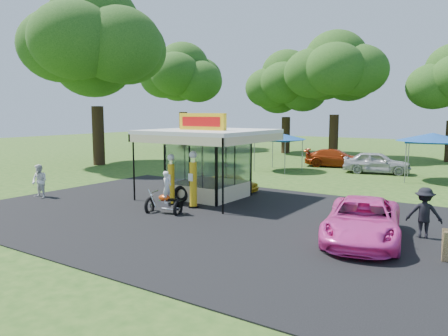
{
  "coord_description": "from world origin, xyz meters",
  "views": [
    {
      "loc": [
        10.43,
        -12.23,
        4.23
      ],
      "look_at": [
        -0.43,
        4.0,
        1.72
      ],
      "focal_mm": 35.0,
      "sensor_mm": 36.0,
      "label": 1
    }
  ],
  "objects_px": {
    "pink_sedan": "(363,220)",
    "spectator_east_a": "(424,213)",
    "tent_east": "(433,137)",
    "spectator_west": "(40,181)",
    "tent_west": "(279,136)",
    "gas_pump_left": "(171,181)",
    "gas_station_kiosk": "(209,162)",
    "bg_car_c": "(377,163)",
    "gas_pump_right": "(193,181)",
    "bg_car_b": "(336,158)",
    "motorcycle": "(166,197)",
    "kiosk_car": "(233,183)"
  },
  "relations": [
    {
      "from": "gas_pump_left",
      "to": "kiosk_car",
      "type": "height_order",
      "value": "gas_pump_left"
    },
    {
      "from": "gas_pump_right",
      "to": "pink_sedan",
      "type": "distance_m",
      "value": 7.72
    },
    {
      "from": "gas_station_kiosk",
      "to": "tent_east",
      "type": "distance_m",
      "value": 14.55
    },
    {
      "from": "gas_pump_left",
      "to": "kiosk_car",
      "type": "relative_size",
      "value": 0.83
    },
    {
      "from": "gas_pump_left",
      "to": "gas_pump_right",
      "type": "xyz_separation_m",
      "value": [
        1.24,
        0.03,
        0.1
      ]
    },
    {
      "from": "kiosk_car",
      "to": "gas_pump_right",
      "type": "bearing_deg",
      "value": -170.1
    },
    {
      "from": "spectator_west",
      "to": "bg_car_c",
      "type": "bearing_deg",
      "value": 51.38
    },
    {
      "from": "gas_pump_right",
      "to": "pink_sedan",
      "type": "relative_size",
      "value": 0.51
    },
    {
      "from": "kiosk_car",
      "to": "pink_sedan",
      "type": "bearing_deg",
      "value": -122.01
    },
    {
      "from": "tent_east",
      "to": "spectator_west",
      "type": "bearing_deg",
      "value": -132.5
    },
    {
      "from": "pink_sedan",
      "to": "gas_station_kiosk",
      "type": "bearing_deg",
      "value": 147.21
    },
    {
      "from": "spectator_east_a",
      "to": "gas_pump_right",
      "type": "bearing_deg",
      "value": -5.81
    },
    {
      "from": "bg_car_b",
      "to": "tent_west",
      "type": "relative_size",
      "value": 1.2
    },
    {
      "from": "pink_sedan",
      "to": "tent_east",
      "type": "relative_size",
      "value": 1.18
    },
    {
      "from": "motorcycle",
      "to": "tent_east",
      "type": "distance_m",
      "value": 17.64
    },
    {
      "from": "tent_west",
      "to": "kiosk_car",
      "type": "bearing_deg",
      "value": -78.57
    },
    {
      "from": "motorcycle",
      "to": "tent_west",
      "type": "distance_m",
      "value": 15.24
    },
    {
      "from": "bg_car_c",
      "to": "bg_car_b",
      "type": "bearing_deg",
      "value": 49.74
    },
    {
      "from": "pink_sedan",
      "to": "tent_east",
      "type": "height_order",
      "value": "tent_east"
    },
    {
      "from": "gas_pump_right",
      "to": "gas_station_kiosk",
      "type": "bearing_deg",
      "value": 109.12
    },
    {
      "from": "kiosk_car",
      "to": "bg_car_c",
      "type": "distance_m",
      "value": 12.27
    },
    {
      "from": "bg_car_b",
      "to": "bg_car_c",
      "type": "distance_m",
      "value": 4.11
    },
    {
      "from": "kiosk_car",
      "to": "bg_car_c",
      "type": "bearing_deg",
      "value": -21.74
    },
    {
      "from": "tent_west",
      "to": "gas_pump_left",
      "type": "bearing_deg",
      "value": -84.27
    },
    {
      "from": "motorcycle",
      "to": "gas_station_kiosk",
      "type": "bearing_deg",
      "value": 84.36
    },
    {
      "from": "kiosk_car",
      "to": "spectator_east_a",
      "type": "height_order",
      "value": "spectator_east_a"
    },
    {
      "from": "gas_station_kiosk",
      "to": "spectator_west",
      "type": "distance_m",
      "value": 8.42
    },
    {
      "from": "spectator_west",
      "to": "kiosk_car",
      "type": "bearing_deg",
      "value": 38.03
    },
    {
      "from": "gas_pump_right",
      "to": "bg_car_b",
      "type": "xyz_separation_m",
      "value": [
        0.15,
        17.78,
        -0.54
      ]
    },
    {
      "from": "pink_sedan",
      "to": "spectator_east_a",
      "type": "height_order",
      "value": "spectator_east_a"
    },
    {
      "from": "gas_pump_right",
      "to": "bg_car_c",
      "type": "distance_m",
      "value": 16.29
    },
    {
      "from": "pink_sedan",
      "to": "spectator_west",
      "type": "bearing_deg",
      "value": 172.91
    },
    {
      "from": "gas_pump_left",
      "to": "pink_sedan",
      "type": "xyz_separation_m",
      "value": [
        8.9,
        -0.8,
        -0.43
      ]
    },
    {
      "from": "gas_station_kiosk",
      "to": "spectator_west",
      "type": "height_order",
      "value": "gas_station_kiosk"
    },
    {
      "from": "pink_sedan",
      "to": "spectator_east_a",
      "type": "relative_size",
      "value": 2.87
    },
    {
      "from": "kiosk_car",
      "to": "tent_west",
      "type": "bearing_deg",
      "value": 11.43
    },
    {
      "from": "gas_pump_left",
      "to": "kiosk_car",
      "type": "distance_m",
      "value": 4.54
    },
    {
      "from": "motorcycle",
      "to": "tent_east",
      "type": "bearing_deg",
      "value": 50.39
    },
    {
      "from": "gas_pump_right",
      "to": "spectator_east_a",
      "type": "bearing_deg",
      "value": 3.57
    },
    {
      "from": "gas_pump_right",
      "to": "spectator_east_a",
      "type": "relative_size",
      "value": 1.46
    },
    {
      "from": "gas_pump_left",
      "to": "spectator_east_a",
      "type": "relative_size",
      "value": 1.34
    },
    {
      "from": "motorcycle",
      "to": "tent_east",
      "type": "xyz_separation_m",
      "value": [
        7.69,
        15.75,
        1.96
      ]
    },
    {
      "from": "bg_car_c",
      "to": "tent_east",
      "type": "distance_m",
      "value": 4.46
    },
    {
      "from": "gas_pump_right",
      "to": "bg_car_c",
      "type": "relative_size",
      "value": 0.57
    },
    {
      "from": "gas_station_kiosk",
      "to": "kiosk_car",
      "type": "relative_size",
      "value": 1.92
    },
    {
      "from": "spectator_west",
      "to": "bg_car_c",
      "type": "height_order",
      "value": "spectator_west"
    },
    {
      "from": "gas_station_kiosk",
      "to": "bg_car_c",
      "type": "distance_m",
      "value": 14.38
    },
    {
      "from": "bg_car_c",
      "to": "pink_sedan",
      "type": "bearing_deg",
      "value": -178.9
    },
    {
      "from": "spectator_west",
      "to": "gas_pump_left",
      "type": "bearing_deg",
      "value": 13.48
    },
    {
      "from": "spectator_east_a",
      "to": "tent_west",
      "type": "xyz_separation_m",
      "value": [
        -11.88,
        12.84,
        1.61
      ]
    }
  ]
}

